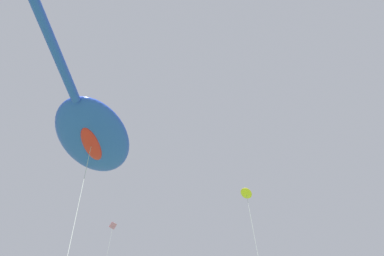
% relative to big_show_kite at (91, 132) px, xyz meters
% --- Properties ---
extents(big_show_kite, '(11.91, 8.90, 18.80)m').
position_rel_big_show_kite_xyz_m(big_show_kite, '(0.00, 0.00, 0.00)').
color(big_show_kite, blue).
rests_on(big_show_kite, ground).
extents(small_kite_box_yellow, '(1.34, 2.18, 15.98)m').
position_rel_big_show_kite_xyz_m(small_kite_box_yellow, '(6.73, -4.59, -2.60)').
color(small_kite_box_yellow, yellow).
rests_on(small_kite_box_yellow, ground).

